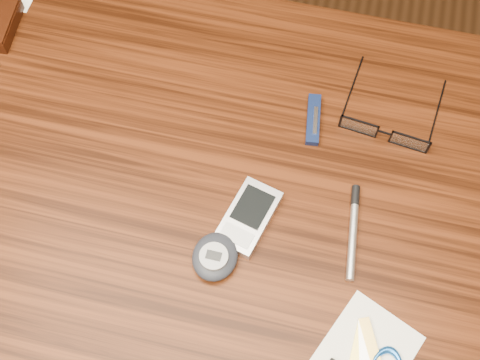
{
  "coord_description": "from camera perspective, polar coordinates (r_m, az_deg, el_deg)",
  "views": [
    {
      "loc": [
        0.13,
        -0.33,
        1.47
      ],
      "look_at": [
        0.05,
        0.02,
        0.76
      ],
      "focal_mm": 45.0,
      "sensor_mm": 36.0,
      "label": 1
    }
  ],
  "objects": [
    {
      "name": "desk",
      "position": [
        0.89,
        -3.37,
        -3.71
      ],
      "size": [
        1.0,
        0.7,
        0.75
      ],
      "color": "#3A1809",
      "rests_on": "ground"
    },
    {
      "name": "silver_pen",
      "position": [
        0.78,
        10.71,
        -4.13
      ],
      "size": [
        0.02,
        0.13,
        0.01
      ],
      "color": "silver",
      "rests_on": "desk"
    },
    {
      "name": "eyeglasses",
      "position": [
        0.85,
        13.59,
        4.62
      ],
      "size": [
        0.14,
        0.14,
        0.03
      ],
      "color": "black",
      "rests_on": "desk"
    },
    {
      "name": "pocket_knife",
      "position": [
        0.85,
        6.97,
        5.72
      ],
      "size": [
        0.03,
        0.08,
        0.01
      ],
      "color": "#0B1937",
      "rests_on": "desk"
    },
    {
      "name": "ground",
      "position": [
        1.51,
        -2.04,
        -13.34
      ],
      "size": [
        3.8,
        3.8,
        0.0
      ],
      "primitive_type": "plane",
      "color": "#472814",
      "rests_on": "ground"
    },
    {
      "name": "pedometer",
      "position": [
        0.75,
        -2.4,
        -7.26
      ],
      "size": [
        0.06,
        0.07,
        0.03
      ],
      "color": "black",
      "rests_on": "desk"
    },
    {
      "name": "pda_phone",
      "position": [
        0.77,
        0.79,
        -3.51
      ],
      "size": [
        0.08,
        0.11,
        0.01
      ],
      "color": "silver",
      "rests_on": "desk"
    }
  ]
}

